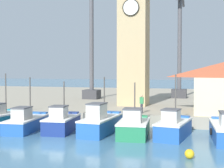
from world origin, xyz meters
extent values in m
plane|color=teal|center=(0.00, 0.00, 0.00)|extent=(300.00, 300.00, 0.00)
cube|color=#9E937F|center=(0.00, 28.53, 0.50)|extent=(120.00, 40.00, 1.00)
cube|color=#196B7F|center=(-7.03, 5.04, 0.55)|extent=(2.57, 4.37, 1.10)
cube|color=#196B7F|center=(-6.75, 6.82, 1.22)|extent=(1.74, 0.85, 0.24)
cube|color=silver|center=(-7.03, 5.04, 1.15)|extent=(2.64, 4.43, 0.12)
cylinder|color=#4C4742|center=(-6.95, 5.55, 2.86)|extent=(0.10, 0.10, 3.30)
cube|color=#2356A8|center=(-4.36, 4.53, 0.46)|extent=(2.25, 5.17, 0.93)
cube|color=#2356A8|center=(-4.58, 6.78, 1.05)|extent=(1.56, 0.74, 0.24)
cube|color=silver|center=(-4.36, 4.53, 0.98)|extent=(2.32, 5.24, 0.12)
cube|color=#B2ADA3|center=(-4.28, 3.65, 1.46)|extent=(1.21, 1.60, 0.84)
cube|color=#4C4C51|center=(-4.28, 3.65, 1.92)|extent=(1.29, 1.69, 0.08)
cylinder|color=#4C4742|center=(-4.42, 5.15, 2.62)|extent=(0.10, 0.10, 3.18)
torus|color=black|center=(-5.35, 4.69, 0.46)|extent=(0.17, 0.53, 0.52)
cube|color=navy|center=(-1.48, 4.84, 0.53)|extent=(2.24, 4.33, 1.06)
cube|color=navy|center=(-1.66, 6.66, 1.18)|extent=(1.61, 0.75, 0.24)
cube|color=silver|center=(-1.48, 4.84, 1.11)|extent=(2.30, 4.40, 0.12)
cube|color=beige|center=(-1.40, 4.11, 1.60)|extent=(1.22, 1.35, 0.85)
cube|color=#4C4C51|center=(-1.40, 4.11, 2.06)|extent=(1.30, 1.44, 0.08)
cylinder|color=#4C4742|center=(-1.53, 5.35, 2.53)|extent=(0.10, 0.10, 2.72)
torus|color=black|center=(-2.49, 4.94, 0.53)|extent=(0.17, 0.53, 0.52)
cube|color=#2356A8|center=(1.65, 5.10, 0.56)|extent=(2.11, 5.29, 1.13)
cube|color=#2356A8|center=(1.81, 7.43, 1.25)|extent=(1.53, 0.70, 0.24)
cube|color=silver|center=(1.65, 5.10, 1.18)|extent=(2.18, 5.35, 0.12)
cube|color=beige|center=(1.59, 4.19, 1.76)|extent=(1.16, 1.62, 1.06)
cube|color=#4C4C51|center=(1.59, 4.19, 2.33)|extent=(1.25, 1.71, 0.08)
cylinder|color=#4C4742|center=(1.69, 5.74, 2.75)|extent=(0.10, 0.10, 3.02)
torus|color=black|center=(0.71, 5.42, 0.56)|extent=(0.16, 0.53, 0.52)
cube|color=#237A4C|center=(4.28, 4.53, 0.52)|extent=(2.31, 4.16, 1.04)
cube|color=#237A4C|center=(4.14, 6.28, 1.16)|extent=(1.74, 0.74, 0.24)
cube|color=silver|center=(4.28, 4.53, 1.09)|extent=(2.38, 4.23, 0.12)
cube|color=beige|center=(4.34, 3.83, 1.60)|extent=(1.29, 1.30, 0.89)
cube|color=#4C4C51|center=(4.34, 3.83, 2.08)|extent=(1.38, 1.38, 0.08)
cylinder|color=#4C4742|center=(4.24, 5.03, 2.51)|extent=(0.10, 0.10, 2.72)
torus|color=black|center=(3.19, 4.64, 0.52)|extent=(0.16, 0.53, 0.52)
cube|color=#2356A8|center=(7.07, 4.95, 0.54)|extent=(2.44, 4.44, 1.08)
cube|color=#2356A8|center=(7.38, 6.77, 1.20)|extent=(1.58, 0.84, 0.24)
cube|color=silver|center=(7.07, 4.95, 1.13)|extent=(2.51, 4.51, 0.12)
cube|color=beige|center=(6.94, 4.22, 1.61)|extent=(1.25, 1.42, 0.84)
cube|color=#4C4C51|center=(6.94, 4.22, 2.07)|extent=(1.34, 1.51, 0.08)
cylinder|color=#4C4742|center=(7.15, 5.46, 2.83)|extent=(0.10, 0.10, 3.28)
torus|color=black|center=(6.16, 5.31, 0.54)|extent=(0.21, 0.53, 0.52)
cube|color=#2356A8|center=(10.56, 7.27, 1.14)|extent=(1.69, 0.68, 0.24)
torus|color=black|center=(9.60, 5.14, 0.51)|extent=(0.15, 0.53, 0.52)
cube|color=tan|center=(1.98, 15.74, 6.82)|extent=(3.00, 3.00, 11.64)
cylinder|color=white|center=(1.98, 14.18, 11.22)|extent=(1.65, 0.12, 1.65)
torus|color=#332D23|center=(1.98, 14.14, 11.22)|extent=(1.77, 0.12, 1.77)
cube|color=#353539|center=(-4.92, 21.75, 1.60)|extent=(2.00, 2.00, 1.20)
cylinder|color=#4C4C51|center=(-4.92, 21.75, 10.82)|extent=(0.56, 0.56, 17.24)
cube|color=#353539|center=(6.21, 26.33, 1.60)|extent=(2.00, 2.00, 1.20)
cylinder|color=#4C4C51|center=(6.21, 26.33, 9.67)|extent=(0.56, 0.56, 14.92)
sphere|color=gold|center=(8.30, -0.27, 0.26)|extent=(0.52, 0.52, 0.52)
cylinder|color=#33333D|center=(3.96, 9.54, 1.43)|extent=(0.22, 0.22, 0.85)
cube|color=#338C4C|center=(3.96, 9.54, 2.13)|extent=(0.34, 0.22, 0.56)
sphere|color=tan|center=(3.96, 9.54, 2.52)|extent=(0.20, 0.20, 0.20)
camera|label=1|loc=(8.70, -17.36, 4.73)|focal=50.00mm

